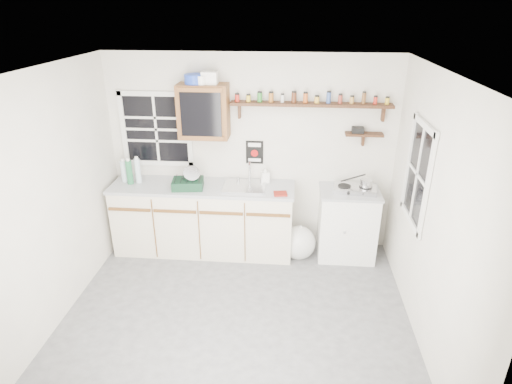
# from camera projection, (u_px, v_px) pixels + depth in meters

# --- Properties ---
(room) EXTENTS (3.64, 3.24, 2.54)m
(room) POSITION_uv_depth(u_px,v_px,m) (234.00, 209.00, 3.99)
(room) COLOR #4B4B4D
(room) RESTS_ON ground
(main_cabinet) EXTENTS (2.31, 0.63, 0.92)m
(main_cabinet) POSITION_uv_depth(u_px,v_px,m) (204.00, 218.00, 5.54)
(main_cabinet) COLOR beige
(main_cabinet) RESTS_ON floor
(right_cabinet) EXTENTS (0.73, 0.57, 0.91)m
(right_cabinet) POSITION_uv_depth(u_px,v_px,m) (347.00, 223.00, 5.42)
(right_cabinet) COLOR silver
(right_cabinet) RESTS_ON floor
(sink) EXTENTS (0.52, 0.44, 0.29)m
(sink) POSITION_uv_depth(u_px,v_px,m) (245.00, 186.00, 5.31)
(sink) COLOR #B3B3B7
(sink) RESTS_ON main_cabinet
(upper_cabinet) EXTENTS (0.60, 0.32, 0.65)m
(upper_cabinet) POSITION_uv_depth(u_px,v_px,m) (204.00, 111.00, 5.11)
(upper_cabinet) COLOR #5B2E16
(upper_cabinet) RESTS_ON wall_back
(upper_cabinet_clutter) EXTENTS (0.39, 0.24, 0.14)m
(upper_cabinet_clutter) POSITION_uv_depth(u_px,v_px,m) (200.00, 79.00, 4.96)
(upper_cabinet_clutter) COLOR #1B3AB4
(upper_cabinet_clutter) RESTS_ON upper_cabinet
(spice_shelf) EXTENTS (1.91, 0.18, 0.35)m
(spice_shelf) POSITION_uv_depth(u_px,v_px,m) (310.00, 103.00, 5.03)
(spice_shelf) COLOR black
(spice_shelf) RESTS_ON wall_back
(secondary_shelf) EXTENTS (0.45, 0.16, 0.24)m
(secondary_shelf) POSITION_uv_depth(u_px,v_px,m) (362.00, 134.00, 5.14)
(secondary_shelf) COLOR black
(secondary_shelf) RESTS_ON wall_back
(warning_sign) EXTENTS (0.22, 0.02, 0.30)m
(warning_sign) POSITION_uv_depth(u_px,v_px,m) (255.00, 152.00, 5.42)
(warning_sign) COLOR black
(warning_sign) RESTS_ON wall_back
(window_back) EXTENTS (0.93, 0.03, 0.98)m
(window_back) POSITION_uv_depth(u_px,v_px,m) (156.00, 129.00, 5.41)
(window_back) COLOR black
(window_back) RESTS_ON wall_back
(window_right) EXTENTS (0.03, 0.78, 1.08)m
(window_right) POSITION_uv_depth(u_px,v_px,m) (418.00, 174.00, 4.27)
(window_right) COLOR black
(window_right) RESTS_ON wall_back
(water_bottles) EXTENTS (0.26, 0.14, 0.35)m
(water_bottles) POSITION_uv_depth(u_px,v_px,m) (130.00, 171.00, 5.38)
(water_bottles) COLOR silver
(water_bottles) RESTS_ON main_cabinet
(dish_rack) EXTENTS (0.40, 0.32, 0.28)m
(dish_rack) POSITION_uv_depth(u_px,v_px,m) (189.00, 181.00, 5.25)
(dish_rack) COLOR black
(dish_rack) RESTS_ON main_cabinet
(soap_bottle) EXTENTS (0.12, 0.12, 0.21)m
(soap_bottle) POSITION_uv_depth(u_px,v_px,m) (265.00, 175.00, 5.41)
(soap_bottle) COLOR white
(soap_bottle) RESTS_ON main_cabinet
(rag) EXTENTS (0.17, 0.15, 0.02)m
(rag) POSITION_uv_depth(u_px,v_px,m) (280.00, 194.00, 5.10)
(rag) COLOR maroon
(rag) RESTS_ON main_cabinet
(hotplate) EXTENTS (0.54, 0.33, 0.07)m
(hotplate) POSITION_uv_depth(u_px,v_px,m) (355.00, 189.00, 5.20)
(hotplate) COLOR #B3B3B7
(hotplate) RESTS_ON right_cabinet
(saucepan) EXTENTS (0.37, 0.20, 0.16)m
(saucepan) POSITION_uv_depth(u_px,v_px,m) (365.00, 183.00, 5.16)
(saucepan) COLOR #B3B3B7
(saucepan) RESTS_ON hotplate
(trash_bag) EXTENTS (0.43, 0.38, 0.49)m
(trash_bag) POSITION_uv_depth(u_px,v_px,m) (299.00, 242.00, 5.47)
(trash_bag) COLOR silver
(trash_bag) RESTS_ON floor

